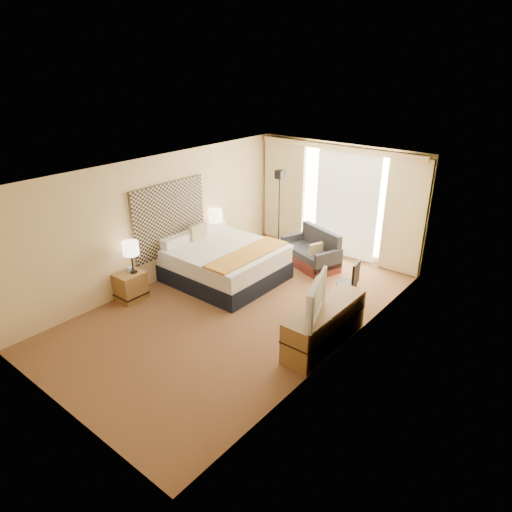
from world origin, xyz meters
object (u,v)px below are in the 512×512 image
Objects in this scene: lamp_right at (215,216)px; television at (310,298)px; nightstand_left at (131,286)px; bed at (224,262)px; floor_lamp at (279,194)px; nightstand_right at (220,248)px; loveseat at (312,254)px; desk_chair at (349,286)px; media_dresser at (325,325)px; lamp_left at (131,249)px.

television is at bearing -25.99° from lamp_right.
nightstand_left is 0.25× the size of bed.
floor_lamp is 4.47m from television.
nightstand_right is 2.13m from loveseat.
floor_lamp reaches higher than lamp_right.
nightstand_left is at bearing -99.19° from floor_lamp.
lamp_right is at bearing -130.66° from loveseat.
desk_chair is (1.52, -1.11, 0.13)m from loveseat.
lamp_left reaches higher than media_dresser.
television is at bearing 9.06° from lamp_left.
nightstand_left is 4.13m from floor_lamp.
nightstand_right is 0.37× the size of loveseat.
bed is 2.05m from loveseat.
desk_chair is at bearing -0.44° from lamp_right.
nightstand_left is 4.16m from desk_chair.
desk_chair is at bearing -12.27° from television.
floor_lamp reaches higher than bed.
loveseat is 3.48m from television.
loveseat is at bearing -17.88° from floor_lamp.
lamp_right is (-0.86, 0.66, 0.67)m from bed.
television is at bearing -97.02° from media_dresser.
television is at bearing -47.49° from floor_lamp.
media_dresser is at bearing 15.03° from lamp_left.
floor_lamp is at bearing 94.60° from bed.
nightstand_left is 0.29× the size of floor_lamp.
desk_chair reaches higher than media_dresser.
nightstand_right is at bearing 47.01° from lamp_right.
desk_chair reaches higher than loveseat.
media_dresser is at bearing -33.85° from loveseat.
loveseat reaches higher than media_dresser.
loveseat is at bearing 62.20° from nightstand_left.
desk_chair is (2.58, 0.64, 0.02)m from bed.
nightstand_left is 0.31× the size of media_dresser.
nightstand_right is 0.29× the size of floor_lamp.
nightstand_left is 1.00× the size of nightstand_right.
media_dresser is at bearing -27.77° from television.
lamp_right reaches higher than nightstand_right.
bed is (0.81, 1.78, 0.11)m from nightstand_left.
floor_lamp is (-3.06, 2.88, 1.01)m from media_dresser.
nightstand_left is 0.60× the size of desk_chair.
media_dresser is 3.09m from loveseat.
loveseat is 1.69m from floor_lamp.
loveseat is 2.36× the size of lamp_left.
desk_chair is 0.85× the size of television.
lamp_right reaches higher than bed.
bed is 2.65m from desk_chair.
desk_chair is (2.75, -1.51, -0.96)m from floor_lamp.
bed is (0.81, -0.72, 0.11)m from nightstand_right.
bed is 3.34× the size of lamp_right.
loveseat is at bearing 62.33° from lamp_left.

